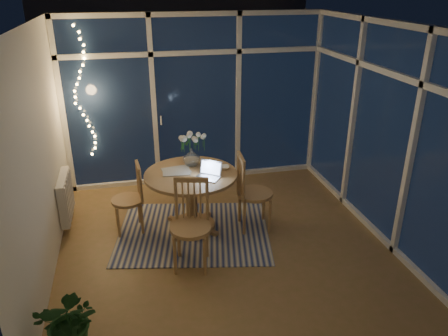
{
  "coord_description": "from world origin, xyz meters",
  "views": [
    {
      "loc": [
        -1.04,
        -4.52,
        3.02
      ],
      "look_at": [
        0.04,
        0.25,
        0.9
      ],
      "focal_mm": 35.0,
      "sensor_mm": 36.0,
      "label": 1
    }
  ],
  "objects_px": {
    "chair_right": "(255,192)",
    "laptop": "(207,170)",
    "dining_table": "(192,201)",
    "chair_left": "(127,198)",
    "potted_plant": "(72,327)",
    "chair_front": "(191,226)",
    "flower_vase": "(192,158)"
  },
  "relations": [
    {
      "from": "chair_front",
      "to": "laptop",
      "type": "height_order",
      "value": "chair_front"
    },
    {
      "from": "laptop",
      "to": "flower_vase",
      "type": "distance_m",
      "value": 0.45
    },
    {
      "from": "chair_left",
      "to": "chair_front",
      "type": "height_order",
      "value": "chair_front"
    },
    {
      "from": "chair_left",
      "to": "chair_right",
      "type": "distance_m",
      "value": 1.62
    },
    {
      "from": "chair_right",
      "to": "chair_left",
      "type": "bearing_deg",
      "value": 83.92
    },
    {
      "from": "chair_front",
      "to": "potted_plant",
      "type": "distance_m",
      "value": 1.64
    },
    {
      "from": "dining_table",
      "to": "laptop",
      "type": "height_order",
      "value": "laptop"
    },
    {
      "from": "chair_right",
      "to": "laptop",
      "type": "relative_size",
      "value": 3.64
    },
    {
      "from": "flower_vase",
      "to": "potted_plant",
      "type": "bearing_deg",
      "value": -121.75
    },
    {
      "from": "chair_front",
      "to": "potted_plant",
      "type": "height_order",
      "value": "chair_front"
    },
    {
      "from": "laptop",
      "to": "potted_plant",
      "type": "relative_size",
      "value": 0.38
    },
    {
      "from": "chair_front",
      "to": "laptop",
      "type": "bearing_deg",
      "value": 77.67
    },
    {
      "from": "dining_table",
      "to": "laptop",
      "type": "xyz_separation_m",
      "value": [
        0.18,
        -0.19,
        0.5
      ]
    },
    {
      "from": "chair_front",
      "to": "chair_left",
      "type": "bearing_deg",
      "value": 140.02
    },
    {
      "from": "chair_front",
      "to": "chair_right",
      "type": "bearing_deg",
      "value": 49.48
    },
    {
      "from": "dining_table",
      "to": "chair_right",
      "type": "xyz_separation_m",
      "value": [
        0.8,
        -0.15,
        0.12
      ]
    },
    {
      "from": "chair_front",
      "to": "laptop",
      "type": "relative_size",
      "value": 3.64
    },
    {
      "from": "chair_front",
      "to": "potted_plant",
      "type": "bearing_deg",
      "value": -121.07
    },
    {
      "from": "chair_right",
      "to": "flower_vase",
      "type": "xyz_separation_m",
      "value": [
        -0.75,
        0.4,
        0.38
      ]
    },
    {
      "from": "chair_left",
      "to": "laptop",
      "type": "xyz_separation_m",
      "value": [
        0.98,
        -0.33,
        0.43
      ]
    },
    {
      "from": "dining_table",
      "to": "potted_plant",
      "type": "bearing_deg",
      "value": -123.86
    },
    {
      "from": "chair_right",
      "to": "potted_plant",
      "type": "height_order",
      "value": "chair_right"
    },
    {
      "from": "chair_front",
      "to": "flower_vase",
      "type": "xyz_separation_m",
      "value": [
        0.19,
        1.05,
        0.38
      ]
    },
    {
      "from": "flower_vase",
      "to": "potted_plant",
      "type": "height_order",
      "value": "flower_vase"
    },
    {
      "from": "dining_table",
      "to": "chair_left",
      "type": "bearing_deg",
      "value": 170.39
    },
    {
      "from": "dining_table",
      "to": "chair_front",
      "type": "distance_m",
      "value": 0.82
    },
    {
      "from": "chair_left",
      "to": "flower_vase",
      "type": "distance_m",
      "value": 0.96
    },
    {
      "from": "chair_left",
      "to": "laptop",
      "type": "bearing_deg",
      "value": 66.91
    },
    {
      "from": "flower_vase",
      "to": "potted_plant",
      "type": "relative_size",
      "value": 0.28
    },
    {
      "from": "chair_left",
      "to": "chair_front",
      "type": "bearing_deg",
      "value": 30.81
    },
    {
      "from": "chair_left",
      "to": "chair_front",
      "type": "distance_m",
      "value": 1.15
    },
    {
      "from": "chair_right",
      "to": "dining_table",
      "type": "bearing_deg",
      "value": 83.37
    }
  ]
}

